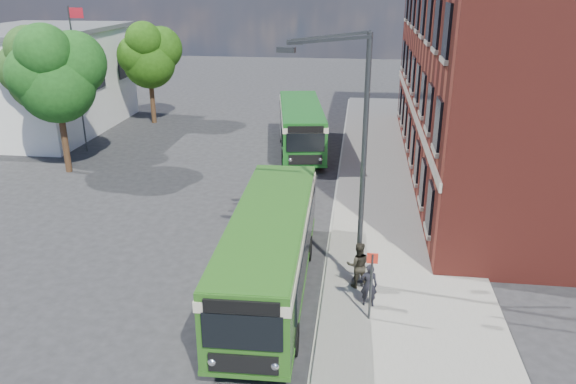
# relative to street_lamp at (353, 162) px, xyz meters

# --- Properties ---
(ground) EXTENTS (120.00, 120.00, 0.00)m
(ground) POSITION_rel_street_lamp_xyz_m (-4.84, 2.00, -4.79)
(ground) COLOR #252527
(ground) RESTS_ON ground
(pavement) EXTENTS (6.00, 48.00, 0.15)m
(pavement) POSITION_rel_street_lamp_xyz_m (2.16, 10.00, -4.72)
(pavement) COLOR gray
(pavement) RESTS_ON ground
(kerb_line) EXTENTS (0.12, 48.00, 0.01)m
(kerb_line) POSITION_rel_street_lamp_xyz_m (-0.89, 10.00, -4.79)
(kerb_line) COLOR beige
(kerb_line) RESTS_ON ground
(brick_office) EXTENTS (12.10, 26.00, 14.20)m
(brick_office) POSITION_rel_street_lamp_xyz_m (9.16, 14.00, 2.18)
(brick_office) COLOR maroon
(brick_office) RESTS_ON ground
(white_building) EXTENTS (9.40, 13.40, 7.30)m
(white_building) POSITION_rel_street_lamp_xyz_m (-22.84, 20.00, -1.13)
(white_building) COLOR silver
(white_building) RESTS_ON ground
(flagpole) EXTENTS (0.95, 0.10, 9.00)m
(flagpole) POSITION_rel_street_lamp_xyz_m (-17.29, 15.00, 0.15)
(flagpole) COLOR #313435
(flagpole) RESTS_ON ground
(street_lamp) EXTENTS (2.96, 2.38, 9.00)m
(street_lamp) POSITION_rel_street_lamp_xyz_m (0.00, 0.00, 0.00)
(street_lamp) COLOR #313435
(street_lamp) RESTS_ON ground
(bus_stop_sign) EXTENTS (0.35, 0.08, 2.52)m
(bus_stop_sign) POSITION_rel_street_lamp_xyz_m (0.76, -2.20, -3.28)
(bus_stop_sign) COLOR #313435
(bus_stop_sign) RESTS_ON ground
(bus_front) EXTENTS (2.87, 10.91, 3.02)m
(bus_front) POSITION_rel_street_lamp_xyz_m (-2.75, -0.67, -2.96)
(bus_front) COLOR #2A5E1B
(bus_front) RESTS_ON ground
(bus_rear) EXTENTS (4.08, 10.09, 3.02)m
(bus_rear) POSITION_rel_street_lamp_xyz_m (-3.54, 16.86, -2.96)
(bus_rear) COLOR #185D1C
(bus_rear) RESTS_ON ground
(pedestrian_a) EXTENTS (0.57, 0.38, 1.55)m
(pedestrian_a) POSITION_rel_street_lamp_xyz_m (0.73, -1.40, -3.86)
(pedestrian_a) COLOR black
(pedestrian_a) RESTS_ON pavement
(pedestrian_b) EXTENTS (0.90, 0.73, 1.72)m
(pedestrian_b) POSITION_rel_street_lamp_xyz_m (0.35, -0.19, -3.78)
(pedestrian_b) COLOR #28251D
(pedestrian_b) RESTS_ON pavement
(tree_left) EXTENTS (4.98, 4.73, 8.41)m
(tree_left) POSITION_rel_street_lamp_xyz_m (-16.42, 10.94, 0.91)
(tree_left) COLOR #3A2215
(tree_left) RESTS_ON ground
(tree_mid) EXTENTS (4.76, 4.53, 8.04)m
(tree_mid) POSITION_rel_street_lamp_xyz_m (-19.14, 14.05, 0.66)
(tree_mid) COLOR #3A2215
(tree_mid) RESTS_ON ground
(tree_right) EXTENTS (4.54, 4.31, 7.66)m
(tree_right) POSITION_rel_street_lamp_xyz_m (-15.63, 22.95, 0.41)
(tree_right) COLOR #3A2215
(tree_right) RESTS_ON ground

